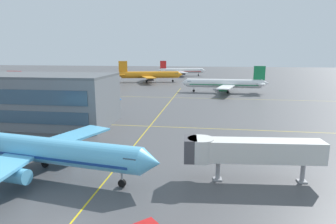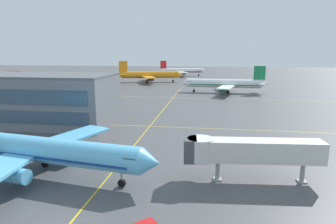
{
  "view_description": "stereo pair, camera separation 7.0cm",
  "coord_description": "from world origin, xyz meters",
  "px_view_note": "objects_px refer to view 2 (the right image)",
  "views": [
    {
      "loc": [
        12.93,
        -21.45,
        16.3
      ],
      "look_at": [
        4.03,
        39.55,
        3.26
      ],
      "focal_mm": 30.67,
      "sensor_mm": 36.0,
      "label": 1
    },
    {
      "loc": [
        13.0,
        -21.44,
        16.3
      ],
      "look_at": [
        4.03,
        39.55,
        3.26
      ],
      "focal_mm": 30.67,
      "sensor_mm": 36.0,
      "label": 2
    }
  ],
  "objects_px": {
    "airliner_second_row": "(60,98)",
    "airliner_far_left_stand": "(149,75)",
    "airliner_front_gate": "(39,150)",
    "airliner_third_row": "(225,84)",
    "airliner_far_right_stand": "(182,71)",
    "jet_bridge": "(242,151)"
  },
  "relations": [
    {
      "from": "airliner_third_row",
      "to": "airliner_far_right_stand",
      "type": "height_order",
      "value": "airliner_third_row"
    },
    {
      "from": "airliner_third_row",
      "to": "airliner_far_left_stand",
      "type": "height_order",
      "value": "airliner_far_left_stand"
    },
    {
      "from": "airliner_front_gate",
      "to": "jet_bridge",
      "type": "xyz_separation_m",
      "value": [
        26.45,
        2.14,
        0.49
      ]
    },
    {
      "from": "airliner_second_row",
      "to": "airliner_far_right_stand",
      "type": "relative_size",
      "value": 1.08
    },
    {
      "from": "airliner_second_row",
      "to": "jet_bridge",
      "type": "height_order",
      "value": "airliner_second_row"
    },
    {
      "from": "airliner_second_row",
      "to": "airliner_third_row",
      "type": "distance_m",
      "value": 64.13
    },
    {
      "from": "jet_bridge",
      "to": "airliner_far_right_stand",
      "type": "bearing_deg",
      "value": 98.38
    },
    {
      "from": "airliner_front_gate",
      "to": "airliner_third_row",
      "type": "distance_m",
      "value": 88.49
    },
    {
      "from": "airliner_second_row",
      "to": "airliner_front_gate",
      "type": "bearing_deg",
      "value": -64.93
    },
    {
      "from": "airliner_second_row",
      "to": "airliner_far_left_stand",
      "type": "bearing_deg",
      "value": 84.2
    },
    {
      "from": "jet_bridge",
      "to": "airliner_front_gate",
      "type": "bearing_deg",
      "value": -175.38
    },
    {
      "from": "airliner_front_gate",
      "to": "jet_bridge",
      "type": "relative_size",
      "value": 1.92
    },
    {
      "from": "airliner_second_row",
      "to": "airliner_third_row",
      "type": "relative_size",
      "value": 1.02
    },
    {
      "from": "airliner_second_row",
      "to": "jet_bridge",
      "type": "relative_size",
      "value": 2.01
    },
    {
      "from": "airliner_second_row",
      "to": "airliner_third_row",
      "type": "bearing_deg",
      "value": 43.13
    },
    {
      "from": "airliner_far_right_stand",
      "to": "jet_bridge",
      "type": "distance_m",
      "value": 162.17
    },
    {
      "from": "airliner_far_right_stand",
      "to": "jet_bridge",
      "type": "bearing_deg",
      "value": -81.62
    },
    {
      "from": "airliner_third_row",
      "to": "jet_bridge",
      "type": "xyz_separation_m",
      "value": [
        -1.6,
        -81.79,
        0.38
      ]
    },
    {
      "from": "airliner_third_row",
      "to": "airliner_far_right_stand",
      "type": "bearing_deg",
      "value": 107.79
    },
    {
      "from": "airliner_front_gate",
      "to": "airliner_far_right_stand",
      "type": "bearing_deg",
      "value": 89.01
    },
    {
      "from": "airliner_second_row",
      "to": "airliner_far_left_stand",
      "type": "relative_size",
      "value": 0.97
    },
    {
      "from": "airliner_far_left_stand",
      "to": "jet_bridge",
      "type": "distance_m",
      "value": 123.5
    }
  ]
}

